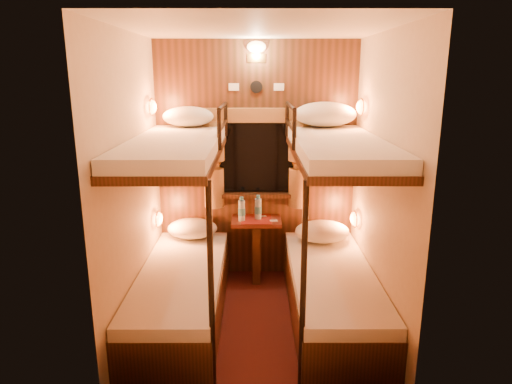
{
  "coord_description": "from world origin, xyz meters",
  "views": [
    {
      "loc": [
        -0.01,
        -3.54,
        2.08
      ],
      "look_at": [
        -0.01,
        0.15,
        1.12
      ],
      "focal_mm": 32.0,
      "sensor_mm": 36.0,
      "label": 1
    }
  ],
  "objects_px": {
    "bunk_right": "(333,258)",
    "bottle_right": "(258,209)",
    "table": "(256,241)",
    "bunk_left": "(181,258)",
    "bottle_left": "(242,211)"
  },
  "relations": [
    {
      "from": "bunk_right",
      "to": "bottle_right",
      "type": "distance_m",
      "value": 1.03
    },
    {
      "from": "table",
      "to": "bunk_left",
      "type": "bearing_deg",
      "value": -129.67
    },
    {
      "from": "bunk_left",
      "to": "bunk_right",
      "type": "bearing_deg",
      "value": 0.0
    },
    {
      "from": "bunk_right",
      "to": "bottle_right",
      "type": "xyz_separation_m",
      "value": [
        -0.63,
        0.79,
        0.2
      ]
    },
    {
      "from": "table",
      "to": "bottle_right",
      "type": "xyz_separation_m",
      "value": [
        0.02,
        0.01,
        0.34
      ]
    },
    {
      "from": "table",
      "to": "bottle_right",
      "type": "distance_m",
      "value": 0.34
    },
    {
      "from": "bottle_left",
      "to": "bottle_right",
      "type": "distance_m",
      "value": 0.17
    },
    {
      "from": "table",
      "to": "bottle_left",
      "type": "xyz_separation_m",
      "value": [
        -0.15,
        -0.05,
        0.34
      ]
    },
    {
      "from": "bunk_left",
      "to": "table",
      "type": "bearing_deg",
      "value": 50.33
    },
    {
      "from": "bunk_right",
      "to": "bottle_left",
      "type": "bearing_deg",
      "value": 137.23
    },
    {
      "from": "bunk_right",
      "to": "bottle_left",
      "type": "xyz_separation_m",
      "value": [
        -0.79,
        0.74,
        0.2
      ]
    },
    {
      "from": "bunk_left",
      "to": "bottle_right",
      "type": "distance_m",
      "value": 1.05
    },
    {
      "from": "bunk_left",
      "to": "bunk_right",
      "type": "height_order",
      "value": "same"
    },
    {
      "from": "bunk_left",
      "to": "table",
      "type": "height_order",
      "value": "bunk_left"
    },
    {
      "from": "bunk_left",
      "to": "bottle_left",
      "type": "xyz_separation_m",
      "value": [
        0.5,
        0.74,
        0.2
      ]
    }
  ]
}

